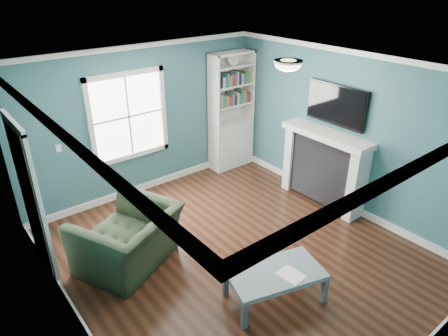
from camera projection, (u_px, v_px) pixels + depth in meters
floor at (237, 253)px, 5.73m from camera, size 5.00×5.00×0.00m
room_walls at (239, 153)px, 5.02m from camera, size 5.00×5.00×5.00m
trim at (239, 177)px, 5.18m from camera, size 4.50×5.00×2.60m
window at (129, 117)px, 6.65m from camera, size 1.40×0.06×1.50m
bookshelf at (231, 123)px, 7.91m from camera, size 0.90×0.35×2.31m
fireplace at (324, 168)px, 6.75m from camera, size 0.44×1.58×1.30m
tv at (336, 105)px, 6.33m from camera, size 0.06×1.10×0.65m
door at (31, 199)px, 4.99m from camera, size 0.12×0.98×2.17m
ceiling_fixture at (288, 64)px, 5.16m from camera, size 0.38×0.38×0.15m
light_switch at (59, 148)px, 6.10m from camera, size 0.08×0.01×0.12m
recliner at (127, 231)px, 5.29m from camera, size 1.47×1.26×1.09m
coffee_table at (275, 275)px, 4.79m from camera, size 1.26×0.91×0.41m
paper_sheet at (291, 275)px, 4.72m from camera, size 0.26×0.32×0.00m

